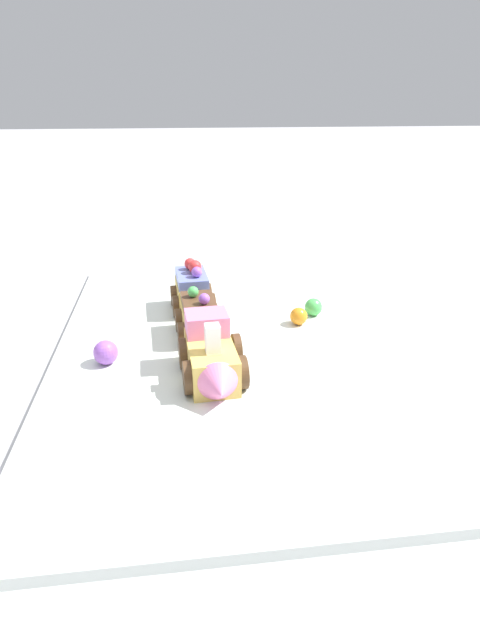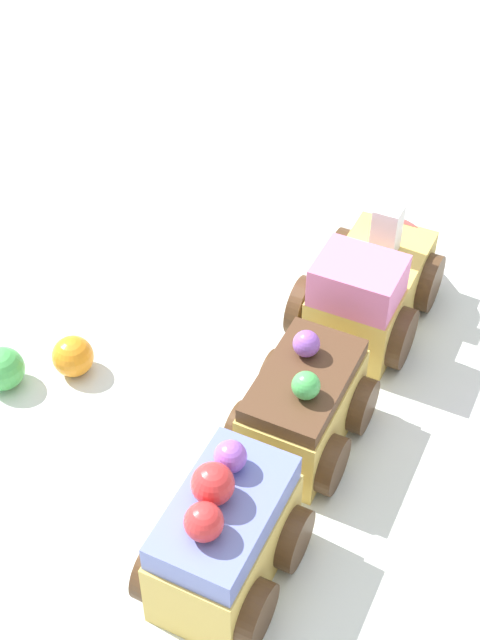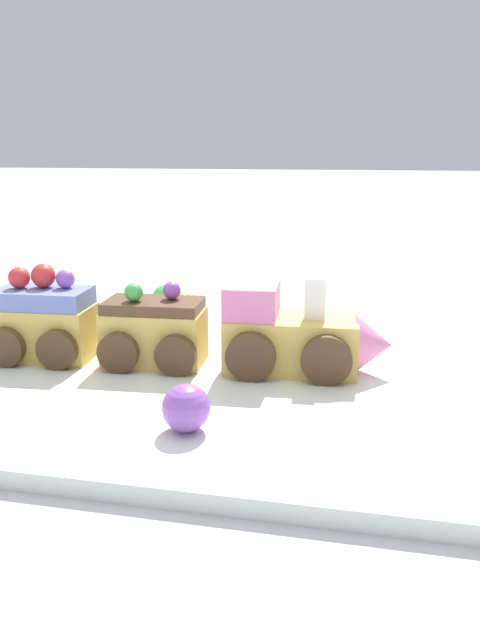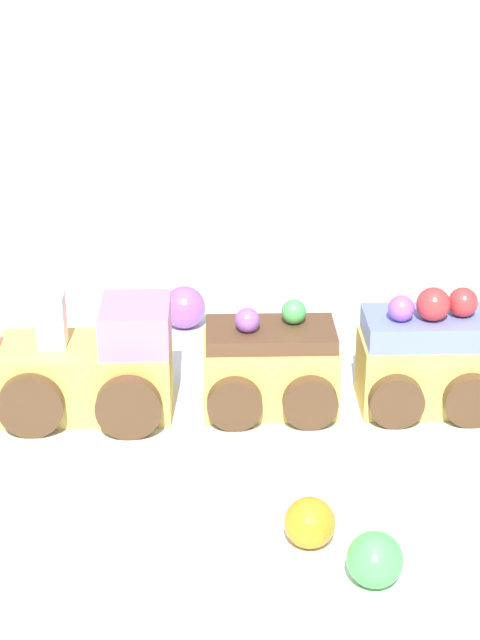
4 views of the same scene
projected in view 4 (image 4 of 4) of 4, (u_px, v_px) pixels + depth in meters
ground_plane at (225, 457)px, 0.62m from camera, size 10.00×10.00×0.00m
display_board at (224, 448)px, 0.62m from camera, size 0.67×0.45×0.01m
cake_train_locomotive at (74, 370)px, 0.64m from camera, size 0.13×0.08×0.07m
cake_car_chocolate at (270, 369)px, 0.64m from camera, size 0.08×0.07×0.07m
cake_car_blueberry at (427, 361)px, 0.64m from camera, size 0.08×0.07×0.08m
gumball_purple at (184, 307)px, 0.75m from camera, size 0.03×0.03×0.03m
gumball_green at (375, 560)px, 0.49m from camera, size 0.03×0.03×0.03m
gumball_orange at (310, 523)px, 0.51m from camera, size 0.03×0.03×0.03m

